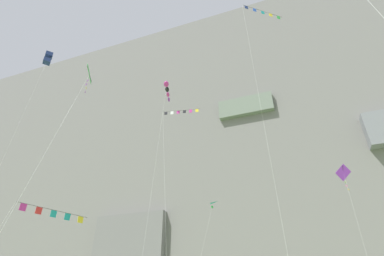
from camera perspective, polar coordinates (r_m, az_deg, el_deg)
name	(u,v)px	position (r m, az deg, el deg)	size (l,w,h in m)	color
cliff_face	(257,148)	(71.60, 12.32, -3.71)	(180.00, 26.65, 69.67)	slate
kite_banner_mid_right	(180,123)	(36.41, -2.36, 1.05)	(4.70, 5.33, 23.70)	black
kite_diamond_far_left	(85,81)	(21.49, -19.59, 8.42)	(0.73, 4.79, 16.66)	green
kite_diamond_high_center	(344,175)	(40.19, 26.91, -7.99)	(1.91, 3.96, 17.30)	purple
kite_banner_upper_left	(263,28)	(34.34, 13.40, 17.96)	(3.98, 3.19, 30.63)	black
kite_windsock_mid_left	(167,89)	(39.69, -4.77, 7.31)	(1.73, 5.41, 27.26)	#CC3399
kite_box_mid_center	(48,59)	(46.57, -25.72, 11.79)	(1.68, 3.55, 32.60)	navy
kite_delta_low_center	(209,212)	(35.41, 3.20, -15.69)	(3.02, 2.66, 12.54)	teal
kite_banner_upper_right	(50,217)	(25.39, -25.40, -14.97)	(2.18, 8.15, 8.54)	black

